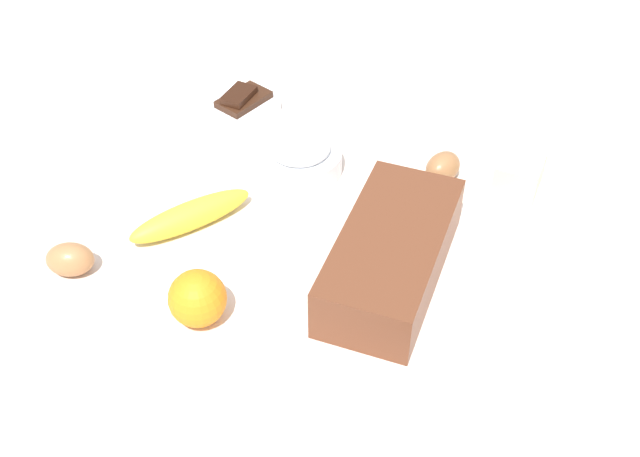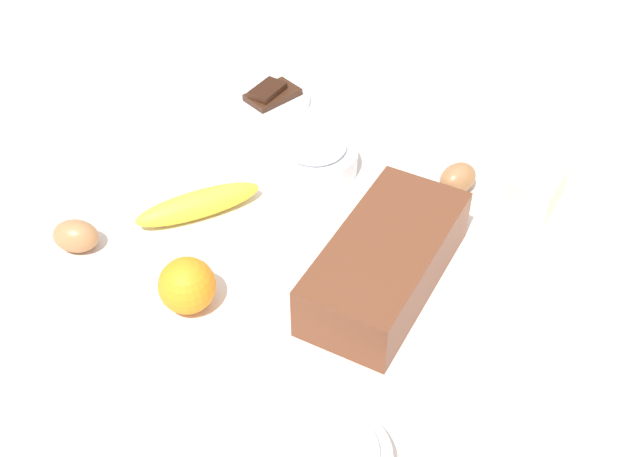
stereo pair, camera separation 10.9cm
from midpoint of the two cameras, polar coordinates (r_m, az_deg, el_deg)
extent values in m
cube|color=beige|center=(1.13, 2.77, -2.00)|extent=(2.40, 2.40, 0.02)
cube|color=brown|center=(1.05, 7.57, -2.67)|extent=(0.30, 0.17, 0.08)
cube|color=black|center=(1.05, 7.59, -2.51)|extent=(0.28, 0.16, 0.07)
torus|color=white|center=(0.87, 4.67, -16.19)|extent=(0.13, 0.13, 0.01)
ellipsoid|color=white|center=(0.86, 4.72, -15.78)|extent=(0.10, 0.10, 0.03)
cylinder|color=white|center=(1.24, 2.18, 4.86)|extent=(0.13, 0.13, 0.04)
torus|color=white|center=(1.23, 2.20, 5.46)|extent=(0.13, 0.13, 0.01)
ellipsoid|color=white|center=(1.23, 2.22, 5.89)|extent=(0.10, 0.10, 0.03)
ellipsoid|color=yellow|center=(1.17, -6.10, 1.62)|extent=(0.19, 0.13, 0.04)
sphere|color=orange|center=(1.02, -6.55, -4.25)|extent=(0.08, 0.08, 0.08)
cube|color=#F4EDB2|center=(1.22, 17.72, 2.50)|extent=(0.10, 0.07, 0.06)
ellipsoid|color=#A97245|center=(1.14, -14.58, -0.65)|extent=(0.07, 0.08, 0.05)
ellipsoid|color=#9B683E|center=(1.23, 12.40, 3.43)|extent=(0.07, 0.06, 0.05)
cylinder|color=white|center=(1.40, -1.17, 9.13)|extent=(0.13, 0.13, 0.01)
cube|color=#381E11|center=(1.40, -1.18, 9.51)|extent=(0.10, 0.07, 0.01)
cube|color=black|center=(1.39, -1.52, 9.83)|extent=(0.06, 0.04, 0.01)
camera|label=1|loc=(0.05, -87.13, 2.64)|focal=44.51mm
camera|label=2|loc=(0.05, 92.87, -2.64)|focal=44.51mm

